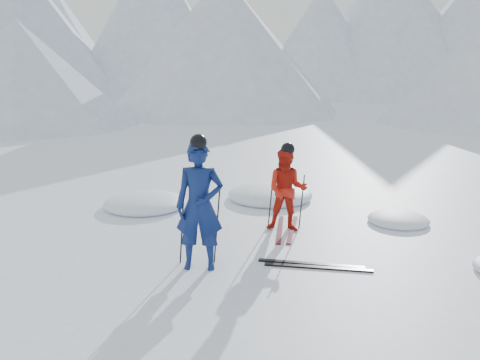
{
  "coord_description": "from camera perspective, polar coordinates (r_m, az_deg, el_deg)",
  "views": [
    {
      "loc": [
        -1.54,
        -8.47,
        3.11
      ],
      "look_at": [
        -1.89,
        0.5,
        1.1
      ],
      "focal_mm": 38.0,
      "sensor_mm": 36.0,
      "label": 1
    }
  ],
  "objects": [
    {
      "name": "pole_blue_left",
      "position": [
        8.13,
        -6.51,
        -4.91
      ],
      "size": [
        0.13,
        0.09,
        1.34
      ],
      "primitive_type": "cylinder",
      "rotation": [
        0.05,
        0.08,
        0.0
      ],
      "color": "black",
      "rests_on": "ground"
    },
    {
      "name": "mountain_range",
      "position": [
        44.53,
        12.1,
        17.02
      ],
      "size": [
        106.15,
        62.94,
        15.53
      ],
      "color": "#B2BCD1",
      "rests_on": "ground"
    },
    {
      "name": "pole_blue_right",
      "position": [
        8.17,
        -2.57,
        -4.77
      ],
      "size": [
        0.13,
        0.08,
        1.34
      ],
      "primitive_type": "cylinder",
      "rotation": [
        -0.04,
        0.08,
        0.0
      ],
      "color": "black",
      "rests_on": "ground"
    },
    {
      "name": "pole_red_left",
      "position": [
        10.04,
        3.48,
        -2.26
      ],
      "size": [
        0.11,
        0.09,
        1.07
      ],
      "primitive_type": "cylinder",
      "rotation": [
        0.06,
        0.08,
        0.0
      ],
      "color": "black",
      "rests_on": "ground"
    },
    {
      "name": "ski_loose_a",
      "position": [
        8.34,
        7.97,
        -9.31
      ],
      "size": [
        1.69,
        0.37,
        0.03
      ],
      "primitive_type": "cube",
      "rotation": [
        0.0,
        0.0,
        1.4
      ],
      "color": "black",
      "rests_on": "ground"
    },
    {
      "name": "ground",
      "position": [
        9.16,
        11.85,
        -7.52
      ],
      "size": [
        160.0,
        160.0,
        0.0
      ],
      "primitive_type": "plane",
      "color": "white",
      "rests_on": "ground"
    },
    {
      "name": "ski_worn_right",
      "position": [
        9.96,
        5.89,
        -5.55
      ],
      "size": [
        0.34,
        1.69,
        0.03
      ],
      "primitive_type": "cube",
      "rotation": [
        0.0,
        0.0,
        -0.15
      ],
      "color": "black",
      "rests_on": "ground"
    },
    {
      "name": "skier_blue",
      "position": [
        7.86,
        -4.57,
        -2.94
      ],
      "size": [
        0.74,
        0.48,
        2.02
      ],
      "primitive_type": "imported",
      "rotation": [
        0.0,
        0.0,
        -0.0
      ],
      "color": "#0E1E54",
      "rests_on": "ground"
    },
    {
      "name": "ski_worn_left",
      "position": [
        9.95,
        4.51,
        -5.55
      ],
      "size": [
        0.22,
        1.7,
        0.03
      ],
      "primitive_type": "cube",
      "rotation": [
        0.0,
        0.0,
        -0.08
      ],
      "color": "black",
      "rests_on": "ground"
    },
    {
      "name": "skier_red",
      "position": [
        9.74,
        5.29,
        -1.12
      ],
      "size": [
        0.85,
        0.69,
        1.61
      ],
      "primitive_type": "imported",
      "rotation": [
        0.0,
        0.0,
        -0.11
      ],
      "color": "red",
      "rests_on": "ground"
    },
    {
      "name": "pole_red_right",
      "position": [
        9.97,
        6.94,
        -2.43
      ],
      "size": [
        0.11,
        0.08,
        1.07
      ],
      "primitive_type": "cylinder",
      "rotation": [
        -0.05,
        0.08,
        0.0
      ],
      "color": "black",
      "rests_on": "ground"
    },
    {
      "name": "snow_lumps",
      "position": [
        11.38,
        1.65,
        -3.24
      ],
      "size": [
        8.07,
        5.99,
        0.45
      ],
      "color": "white",
      "rests_on": "ground"
    },
    {
      "name": "ski_loose_b",
      "position": [
        8.21,
        8.77,
        -9.69
      ],
      "size": [
        1.7,
        0.31,
        0.03
      ],
      "primitive_type": "cube",
      "rotation": [
        0.0,
        0.0,
        1.44
      ],
      "color": "black",
      "rests_on": "ground"
    }
  ]
}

